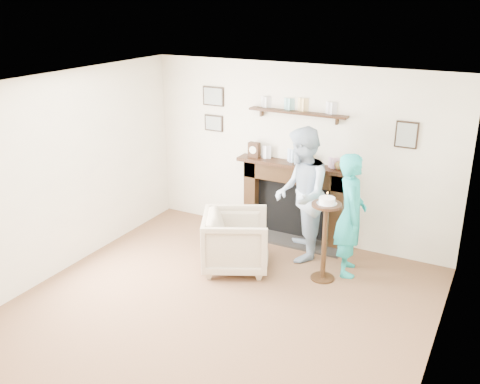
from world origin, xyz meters
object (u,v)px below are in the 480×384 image
armchair (236,267)px  pedestal_table (325,226)px  woman (346,271)px  man (298,256)px

armchair → pedestal_table: (1.10, 0.24, 0.71)m
armchair → woman: (1.31, 0.57, 0.00)m
woman → pedestal_table: bearing=128.3°
armchair → woman: bearing=-92.8°
armchair → woman: 1.43m
armchair → man: size_ratio=0.47×
armchair → man: man is taller
armchair → man: bearing=-67.5°
armchair → pedestal_table: bearing=-103.8°
armchair → man: 0.91m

